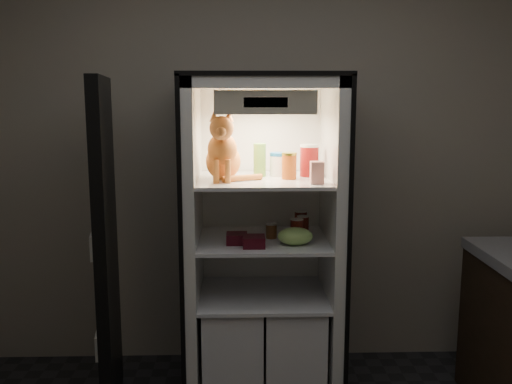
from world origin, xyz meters
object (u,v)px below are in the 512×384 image
parmesan_shaker (260,160)px  cream_carton (317,173)px  salsa_jar (289,166)px  soda_can_c (297,231)px  mayo_tub (278,164)px  soda_can_a (301,222)px  refrigerator (263,260)px  soda_can_b (303,227)px  berry_box_left (237,238)px  berry_box_right (254,242)px  pepper_jar (309,160)px  condiment_jar (271,230)px  grape_bag (295,236)px  tabby_cat (223,154)px

parmesan_shaker → cream_carton: 0.41m
salsa_jar → soda_can_c: size_ratio=1.11×
mayo_tub → soda_can_a: mayo_tub is taller
refrigerator → mayo_tub: refrigerator is taller
parmesan_shaker → soda_can_b: (0.25, -0.07, -0.38)m
cream_carton → soda_can_c: size_ratio=0.88×
soda_can_b → parmesan_shaker: bearing=163.9°
mayo_tub → cream_carton: bearing=-57.9°
refrigerator → berry_box_left: bearing=-132.7°
salsa_jar → soda_can_b: 0.37m
cream_carton → soda_can_b: (-0.05, 0.21, -0.34)m
soda_can_a → salsa_jar: bearing=-122.5°
berry_box_right → pepper_jar: bearing=38.0°
cream_carton → soda_can_b: bearing=103.1°
soda_can_c → condiment_jar: size_ratio=1.50×
pepper_jar → soda_can_c: size_ratio=1.38×
berry_box_left → soda_can_a: bearing=29.2°
refrigerator → grape_bag: bearing=-49.4°
soda_can_a → condiment_jar: size_ratio=1.55×
parmesan_shaker → cream_carton: (0.29, -0.28, -0.04)m
refrigerator → berry_box_left: (-0.15, -0.16, 0.18)m
berry_box_right → tabby_cat: bearing=144.4°
mayo_tub → condiment_jar: mayo_tub is taller
refrigerator → salsa_jar: bearing=-29.6°
soda_can_c → berry_box_left: bearing=-177.4°
mayo_tub → berry_box_left: 0.50m
refrigerator → soda_can_a: bearing=12.0°
pepper_jar → cream_carton: bearing=-88.1°
berry_box_right → soda_can_b: bearing=33.4°
berry_box_right → cream_carton: bearing=-2.9°
berry_box_left → salsa_jar: bearing=15.3°
salsa_jar → soda_can_b: size_ratio=1.15×
berry_box_right → parmesan_shaker: bearing=81.3°
pepper_jar → cream_carton: 0.27m
refrigerator → tabby_cat: size_ratio=4.83×
tabby_cat → grape_bag: 0.60m
tabby_cat → soda_can_b: size_ratio=3.04×
parmesan_shaker → grape_bag: (0.19, -0.22, -0.40)m
soda_can_b → grape_bag: (-0.06, -0.15, -0.02)m
salsa_jar → soda_can_a: bearing=57.5°
tabby_cat → salsa_jar: 0.38m
soda_can_a → berry_box_left: 0.43m
soda_can_a → soda_can_c: 0.20m
parmesan_shaker → grape_bag: parmesan_shaker is taller
refrigerator → soda_can_b: size_ratio=14.67×
refrigerator → soda_can_c: (0.19, -0.15, 0.22)m
parmesan_shaker → pepper_jar: bearing=-1.2°
soda_can_a → grape_bag: 0.26m
cream_carton → grape_bag: 0.38m
parmesan_shaker → salsa_jar: bearing=-33.2°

